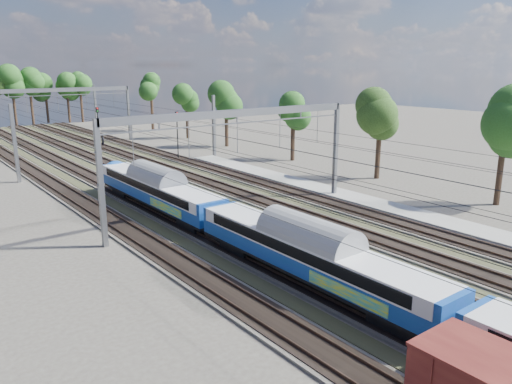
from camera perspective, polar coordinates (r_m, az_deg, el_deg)
track_bed at (r=54.55m, az=-11.25°, el=0.97°), size 21.00×130.00×0.34m
platform at (r=43.74m, az=18.82°, el=-2.78°), size 3.00×70.00×0.30m
catenary at (r=60.58m, az=-14.54°, el=8.15°), size 25.65×130.00×9.00m
tree_belt at (r=101.40m, az=-20.08°, el=11.11°), size 39.36×100.69×12.14m
emu_train at (r=28.57m, az=6.65°, el=-6.47°), size 2.72×57.59×3.98m
worker at (r=81.79m, az=-17.08°, el=5.63°), size 0.55×0.76×1.93m
signal_near at (r=77.41m, az=-17.59°, el=7.47°), size 0.41×0.38×6.47m
signal_far at (r=68.19m, az=-8.98°, el=7.09°), size 0.42×0.38×6.41m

